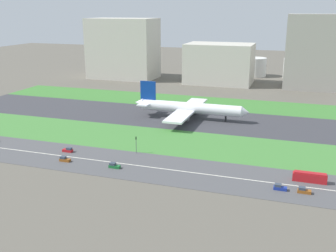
% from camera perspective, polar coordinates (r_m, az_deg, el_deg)
% --- Properties ---
extents(ground_plane, '(800.00, 800.00, 0.00)m').
position_cam_1_polar(ground_plane, '(222.91, 2.78, 1.06)').
color(ground_plane, '#5B564C').
extents(runway, '(280.00, 46.00, 0.10)m').
position_cam_1_polar(runway, '(222.90, 2.78, 1.07)').
color(runway, '#38383D').
rests_on(runway, ground_plane).
extents(grass_median_north, '(280.00, 36.00, 0.10)m').
position_cam_1_polar(grass_median_north, '(261.45, 5.21, 3.33)').
color(grass_median_north, '#3D7A33').
rests_on(grass_median_north, ground_plane).
extents(grass_median_south, '(280.00, 36.00, 0.10)m').
position_cam_1_polar(grass_median_south, '(185.40, -0.65, -2.12)').
color(grass_median_south, '#427F38').
rests_on(grass_median_south, ground_plane).
extents(highway, '(280.00, 28.00, 0.10)m').
position_cam_1_polar(highway, '(157.36, -4.45, -5.63)').
color(highway, '#4C4C4F').
rests_on(highway, ground_plane).
extents(highway_centerline, '(266.00, 0.50, 0.01)m').
position_cam_1_polar(highway_centerline, '(157.34, -4.45, -5.61)').
color(highway_centerline, silver).
rests_on(highway_centerline, highway).
extents(airliner, '(65.00, 56.00, 19.70)m').
position_cam_1_polar(airliner, '(221.31, 2.83, 2.61)').
color(airliner, white).
rests_on(airliner, runway).
extents(car_4, '(4.40, 1.80, 2.00)m').
position_cam_1_polar(car_4, '(155.70, -7.69, -5.64)').
color(car_4, '#19662D').
rests_on(car_4, highway).
extents(car_0, '(4.40, 1.80, 2.00)m').
position_cam_1_polar(car_0, '(165.97, -14.52, -4.61)').
color(car_0, brown).
rests_on(car_0, highway).
extents(car_3, '(4.40, 1.80, 2.00)m').
position_cam_1_polar(car_3, '(141.69, 15.61, -8.43)').
color(car_3, navy).
rests_on(car_3, highway).
extents(car_2, '(4.40, 1.80, 2.00)m').
position_cam_1_polar(car_2, '(141.74, 18.75, -8.71)').
color(car_2, brown).
rests_on(car_2, highway).
extents(bus_0, '(11.60, 2.50, 3.50)m').
position_cam_1_polar(bus_0, '(150.64, 19.53, -6.89)').
color(bus_0, '#B2191E').
rests_on(bus_0, highway).
extents(car_5, '(4.40, 1.80, 2.00)m').
position_cam_1_polar(car_5, '(176.20, -14.05, -3.34)').
color(car_5, '#B2191E').
rests_on(car_5, highway).
extents(traffic_light, '(0.36, 0.50, 7.20)m').
position_cam_1_polar(traffic_light, '(169.17, -4.56, -2.50)').
color(traffic_light, '#4C4C51').
rests_on(traffic_light, highway).
extents(terminal_building, '(56.82, 34.47, 50.92)m').
position_cam_1_polar(terminal_building, '(354.92, -6.39, 10.91)').
color(terminal_building, beige).
rests_on(terminal_building, ground_plane).
extents(hangar_building, '(53.03, 34.43, 31.92)m').
position_cam_1_polar(hangar_building, '(330.05, 7.32, 8.80)').
color(hangar_building, beige).
rests_on(hangar_building, ground_plane).
extents(office_tower, '(38.29, 28.67, 55.08)m').
position_cam_1_polar(office_tower, '(322.82, 19.87, 9.88)').
color(office_tower, '#9E998E').
rests_on(office_tower, ground_plane).
extents(fuel_tank_west, '(20.05, 20.05, 16.51)m').
position_cam_1_polar(fuel_tank_west, '(371.74, 12.27, 8.21)').
color(fuel_tank_west, silver).
rests_on(fuel_tank_west, ground_plane).
extents(fuel_tank_centre, '(18.21, 18.21, 17.34)m').
position_cam_1_polar(fuel_tank_centre, '(369.68, 17.51, 7.85)').
color(fuel_tank_centre, silver).
rests_on(fuel_tank_centre, ground_plane).
extents(fuel_tank_east, '(24.58, 24.58, 15.75)m').
position_cam_1_polar(fuel_tank_east, '(370.48, 21.93, 7.32)').
color(fuel_tank_east, silver).
rests_on(fuel_tank_east, ground_plane).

